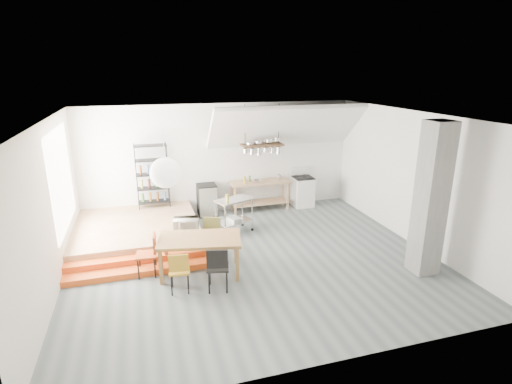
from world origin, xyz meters
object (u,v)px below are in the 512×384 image
object	(u,v)px
dining_table	(200,242)
rolling_cart	(234,211)
stove	(303,191)
mini_fridge	(207,200)

from	to	relation	value
dining_table	rolling_cart	world-z (taller)	rolling_cart
dining_table	rolling_cart	size ratio (longest dim) A/B	1.77
stove	rolling_cart	size ratio (longest dim) A/B	1.13
stove	mini_fridge	distance (m)	3.01
mini_fridge	rolling_cart	bearing A→B (deg)	-73.47
rolling_cart	dining_table	bearing A→B (deg)	-143.04
stove	dining_table	distance (m)	5.07
mini_fridge	stove	bearing A→B (deg)	-0.84
stove	mini_fridge	xyz separation A→B (m)	(-3.01, 0.04, -0.02)
rolling_cart	mini_fridge	size ratio (longest dim) A/B	1.13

